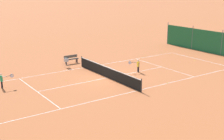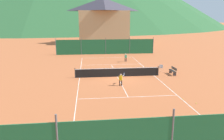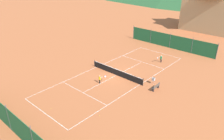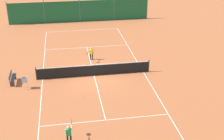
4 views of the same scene
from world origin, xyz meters
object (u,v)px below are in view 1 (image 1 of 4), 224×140
object	(u,v)px
tennis_ball_mid_court	(195,61)
ball_hopper	(66,60)
tennis_ball_service_box	(66,80)
courtside_bench	(71,59)
player_far_baseline	(2,80)
tennis_ball_alley_right	(109,73)
tennis_ball_near_corner	(167,83)
tennis_ball_far_corner	(145,55)
tennis_net	(108,72)
player_far_service	(138,65)
tennis_ball_by_net_right	(142,57)

from	to	relation	value
tennis_ball_mid_court	ball_hopper	distance (m)	13.46
tennis_ball_service_box	courtside_bench	xyz separation A→B (m)	(5.09, -3.15, 0.42)
tennis_ball_service_box	courtside_bench	size ratio (longest dim) A/B	0.04
player_far_baseline	tennis_ball_alley_right	size ratio (longest dim) A/B	18.03
tennis_ball_alley_right	tennis_ball_service_box	bearing A→B (deg)	86.62
tennis_ball_near_corner	tennis_ball_far_corner	xyz separation A→B (m)	(8.86, -5.17, 0.00)
ball_hopper	courtside_bench	size ratio (longest dim) A/B	0.59
player_far_baseline	tennis_ball_far_corner	bearing A→B (deg)	-81.63
player_far_baseline	tennis_ball_mid_court	bearing A→B (deg)	-97.26
tennis_ball_mid_court	tennis_ball_near_corner	distance (m)	8.77
player_far_baseline	tennis_net	bearing A→B (deg)	-105.68
courtside_bench	tennis_ball_alley_right	bearing A→B (deg)	-169.04
player_far_service	tennis_ball_service_box	distance (m)	6.80
courtside_bench	tennis_ball_by_net_right	bearing A→B (deg)	-106.02
tennis_ball_mid_court	ball_hopper	size ratio (longest dim) A/B	0.07
tennis_net	tennis_ball_alley_right	bearing A→B (deg)	-38.81
player_far_service	courtside_bench	xyz separation A→B (m)	(6.46, 3.48, -0.23)
ball_hopper	player_far_service	bearing A→B (deg)	-139.98
tennis_ball_mid_court	tennis_ball_service_box	xyz separation A→B (m)	(1.38, 14.37, 0.00)
tennis_ball_near_corner	tennis_ball_alley_right	bearing A→B (deg)	24.85
tennis_ball_by_net_right	tennis_ball_alley_right	distance (m)	7.28
tennis_ball_alley_right	courtside_bench	size ratio (longest dim) A/B	0.04
tennis_ball_mid_court	ball_hopper	bearing A→B (deg)	66.14
tennis_net	ball_hopper	size ratio (longest dim) A/B	10.31
tennis_ball_service_box	courtside_bench	distance (m)	6.00
tennis_ball_near_corner	tennis_ball_far_corner	world-z (taller)	same
tennis_ball_far_corner	tennis_ball_mid_court	bearing A→B (deg)	-151.59
tennis_ball_by_net_right	tennis_ball_far_corner	xyz separation A→B (m)	(0.61, -0.97, 0.00)
tennis_ball_by_net_right	tennis_ball_service_box	bearing A→B (deg)	105.17
courtside_bench	player_far_baseline	bearing A→B (deg)	116.51
ball_hopper	courtside_bench	world-z (taller)	ball_hopper
player_far_service	courtside_bench	world-z (taller)	player_far_service
tennis_ball_near_corner	ball_hopper	xyz separation A→B (m)	(9.40, 4.47, 0.63)
player_far_baseline	ball_hopper	distance (m)	7.59
tennis_net	player_far_service	bearing A→B (deg)	-92.05
tennis_net	tennis_ball_by_net_right	bearing A→B (deg)	-60.53
tennis_ball_mid_court	courtside_bench	bearing A→B (deg)	60.00
tennis_ball_service_box	ball_hopper	xyz separation A→B (m)	(4.06, -2.07, 0.63)
tennis_ball_alley_right	tennis_ball_near_corner	bearing A→B (deg)	-155.15
tennis_net	courtside_bench	xyz separation A→B (m)	(6.34, 0.23, -0.05)
ball_hopper	tennis_ball_alley_right	bearing A→B (deg)	-153.88
player_far_baseline	tennis_ball_by_net_right	xyz separation A→B (m)	(1.84, -15.65, -0.66)
tennis_ball_near_corner	tennis_ball_service_box	world-z (taller)	same
tennis_net	tennis_ball_far_corner	world-z (taller)	tennis_net
tennis_net	tennis_ball_by_net_right	xyz separation A→B (m)	(4.16, -7.37, -0.47)
tennis_ball_by_net_right	ball_hopper	distance (m)	8.77
tennis_net	tennis_ball_mid_court	world-z (taller)	tennis_net
player_far_service	courtside_bench	bearing A→B (deg)	28.29
tennis_ball_alley_right	ball_hopper	world-z (taller)	ball_hopper
tennis_ball_mid_court	courtside_bench	size ratio (longest dim) A/B	0.04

